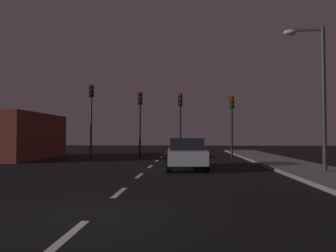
% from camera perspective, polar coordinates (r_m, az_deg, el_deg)
% --- Properties ---
extents(ground_plane, '(80.00, 80.00, 0.00)m').
position_cam_1_polar(ground_plane, '(13.50, -4.90, -8.78)').
color(ground_plane, black).
extents(sidewalk_curb_right, '(3.00, 40.00, 0.15)m').
position_cam_1_polar(sidewalk_curb_right, '(14.47, 26.29, -7.83)').
color(sidewalk_curb_right, gray).
rests_on(sidewalk_curb_right, ground_plane).
extents(lane_stripe_nearest, '(0.16, 1.60, 0.01)m').
position_cam_1_polar(lane_stripe_nearest, '(5.66, -17.66, -18.48)').
color(lane_stripe_nearest, silver).
rests_on(lane_stripe_nearest, ground_plane).
extents(lane_stripe_second, '(0.16, 1.60, 0.01)m').
position_cam_1_polar(lane_stripe_second, '(9.21, -8.94, -12.00)').
color(lane_stripe_second, silver).
rests_on(lane_stripe_second, ground_plane).
extents(lane_stripe_third, '(0.16, 1.60, 0.01)m').
position_cam_1_polar(lane_stripe_third, '(12.91, -5.29, -9.08)').
color(lane_stripe_third, silver).
rests_on(lane_stripe_third, ground_plane).
extents(lane_stripe_fourth, '(0.16, 1.60, 0.01)m').
position_cam_1_polar(lane_stripe_fourth, '(16.65, -3.30, -7.45)').
color(lane_stripe_fourth, silver).
rests_on(lane_stripe_fourth, ground_plane).
extents(lane_stripe_fifth, '(0.16, 1.60, 0.01)m').
position_cam_1_polar(lane_stripe_fifth, '(20.42, -2.04, -6.42)').
color(lane_stripe_fifth, silver).
rests_on(lane_stripe_fifth, ground_plane).
extents(lane_stripe_sixth, '(0.16, 1.60, 0.01)m').
position_cam_1_polar(lane_stripe_sixth, '(24.19, -1.18, -5.70)').
color(lane_stripe_sixth, silver).
rests_on(lane_stripe_sixth, ground_plane).
extents(lane_stripe_seventh, '(0.16, 1.60, 0.01)m').
position_cam_1_polar(lane_stripe_seventh, '(27.97, -0.56, -5.18)').
color(lane_stripe_seventh, silver).
rests_on(lane_stripe_seventh, ground_plane).
extents(traffic_signal_far_left, '(0.32, 0.38, 5.43)m').
position_cam_1_polar(traffic_signal_far_left, '(23.73, -13.99, 3.38)').
color(traffic_signal_far_left, '#2D2D30').
rests_on(traffic_signal_far_left, ground_plane).
extents(traffic_signal_center_left, '(0.32, 0.38, 4.86)m').
position_cam_1_polar(traffic_signal_center_left, '(22.87, -5.20, 2.63)').
color(traffic_signal_center_left, black).
rests_on(traffic_signal_center_left, ground_plane).
extents(traffic_signal_center_right, '(0.32, 0.38, 4.72)m').
position_cam_1_polar(traffic_signal_center_right, '(22.61, 2.29, 2.44)').
color(traffic_signal_center_right, black).
rests_on(traffic_signal_center_right, ground_plane).
extents(traffic_signal_far_right, '(0.32, 0.38, 4.54)m').
position_cam_1_polar(traffic_signal_far_right, '(22.84, 11.70, 2.14)').
color(traffic_signal_far_right, black).
rests_on(traffic_signal_far_right, ground_plane).
extents(car_stopped_ahead, '(2.05, 4.05, 1.53)m').
position_cam_1_polar(car_stopped_ahead, '(15.24, 3.38, -5.08)').
color(car_stopped_ahead, silver).
rests_on(car_stopped_ahead, ground_plane).
extents(street_lamp_right, '(1.75, 0.36, 6.31)m').
position_cam_1_polar(street_lamp_right, '(14.79, 25.74, 6.97)').
color(street_lamp_right, '#2D2D30').
rests_on(street_lamp_right, ground_plane).
extents(storefront_left, '(5.62, 7.47, 3.22)m').
position_cam_1_polar(storefront_left, '(24.78, -27.55, -1.69)').
color(storefront_left, maroon).
rests_on(storefront_left, ground_plane).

